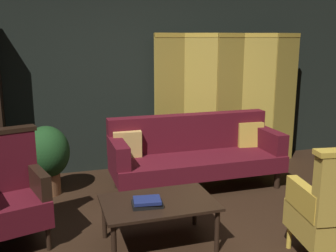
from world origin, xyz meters
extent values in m
plane|color=black|center=(0.00, 0.00, 0.00)|extent=(10.00, 10.00, 0.00)
cube|color=black|center=(0.00, 2.45, 1.40)|extent=(7.20, 0.10, 2.80)
cube|color=#B29338|center=(0.46, 2.19, 0.95)|extent=(0.46, 0.11, 1.90)
cube|color=gold|center=(0.46, 2.19, 1.87)|extent=(0.46, 0.12, 0.06)
cube|color=#B29338|center=(0.89, 2.13, 0.95)|extent=(0.42, 0.23, 1.90)
cube|color=gold|center=(0.89, 2.13, 1.87)|extent=(0.43, 0.24, 0.06)
cube|color=#B29338|center=(1.32, 2.08, 0.95)|extent=(0.45, 0.14, 1.90)
cube|color=gold|center=(1.32, 2.08, 1.87)|extent=(0.46, 0.14, 0.06)
cube|color=#B29338|center=(1.75, 2.04, 0.95)|extent=(0.43, 0.21, 1.90)
cube|color=gold|center=(1.75, 2.04, 1.87)|extent=(0.44, 0.22, 0.06)
cube|color=#B29338|center=(2.19, 2.02, 0.95)|extent=(0.45, 0.15, 1.90)
cube|color=gold|center=(2.19, 2.02, 1.87)|extent=(0.45, 0.16, 0.06)
cube|color=black|center=(-1.73, 2.18, 1.02)|extent=(0.06, 0.32, 2.05)
cylinder|color=black|center=(-0.40, 1.05, 0.11)|extent=(0.07, 0.07, 0.22)
cylinder|color=black|center=(1.50, 1.05, 0.11)|extent=(0.07, 0.07, 0.22)
cylinder|color=black|center=(-0.40, 1.65, 0.11)|extent=(0.07, 0.07, 0.22)
cylinder|color=black|center=(1.50, 1.65, 0.11)|extent=(0.07, 0.07, 0.22)
cube|color=#4C0F19|center=(0.55, 1.35, 0.32)|extent=(2.10, 0.76, 0.20)
cube|color=#4C0F19|center=(0.55, 1.66, 0.65)|extent=(2.10, 0.18, 0.46)
cube|color=#4C0F19|center=(-0.43, 1.35, 0.55)|extent=(0.16, 0.68, 0.26)
cube|color=#4C0F19|center=(1.53, 1.35, 0.55)|extent=(0.16, 0.68, 0.26)
cube|color=tan|center=(-0.28, 1.55, 0.57)|extent=(0.35, 0.16, 0.34)
cube|color=#B79338|center=(1.38, 1.55, 0.57)|extent=(0.36, 0.19, 0.35)
cylinder|color=black|center=(-0.73, -0.10, 0.20)|extent=(0.04, 0.04, 0.39)
cylinder|color=black|center=(0.17, -0.10, 0.20)|extent=(0.04, 0.04, 0.39)
cylinder|color=black|center=(-0.73, 0.44, 0.20)|extent=(0.04, 0.04, 0.39)
cylinder|color=black|center=(0.17, 0.44, 0.20)|extent=(0.04, 0.04, 0.39)
cube|color=black|center=(-0.28, 0.17, 0.41)|extent=(1.00, 0.64, 0.03)
cylinder|color=gold|center=(0.81, -0.23, 0.11)|extent=(0.04, 0.04, 0.22)
cube|color=#B79338|center=(1.00, -0.49, 0.34)|extent=(0.64, 0.64, 0.24)
cube|color=gold|center=(0.76, -0.45, 0.57)|extent=(0.17, 0.51, 0.22)
cylinder|color=black|center=(-1.24, 0.37, 0.11)|extent=(0.04, 0.04, 0.22)
cylinder|color=black|center=(-1.36, 0.81, 0.11)|extent=(0.04, 0.04, 0.22)
cube|color=#4C0F19|center=(-1.52, 0.53, 0.34)|extent=(0.69, 0.69, 0.24)
cube|color=#4C0F19|center=(-1.58, 0.75, 0.73)|extent=(0.57, 0.27, 0.54)
cube|color=black|center=(-1.58, 0.75, 1.02)|extent=(0.61, 0.29, 0.04)
cube|color=black|center=(-1.29, 0.60, 0.57)|extent=(0.22, 0.51, 0.22)
cylinder|color=brown|center=(-1.22, 1.70, 0.14)|extent=(0.28, 0.28, 0.28)
ellipsoid|color=#193D19|center=(-1.22, 1.70, 0.52)|extent=(0.54, 0.54, 0.62)
cube|color=black|center=(-0.40, 0.10, 0.44)|extent=(0.27, 0.19, 0.04)
cube|color=navy|center=(-0.40, 0.10, 0.47)|extent=(0.26, 0.21, 0.03)
camera|label=1|loc=(-1.16, -2.94, 1.84)|focal=41.81mm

